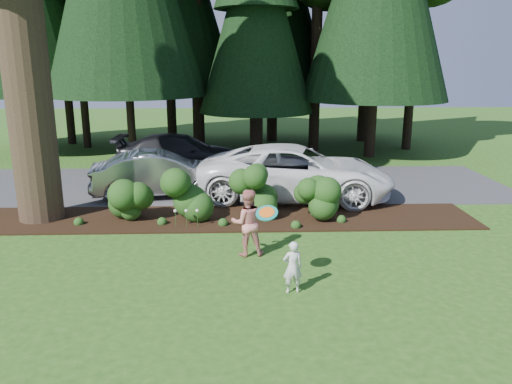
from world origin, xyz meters
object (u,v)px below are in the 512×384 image
Objects in this scene: car_white_suv at (296,172)px; frisbee at (267,213)px; car_dark_suv at (180,153)px; adult at (247,223)px; car_silver_wagon at (161,174)px; child at (293,267)px.

car_white_suv is 13.70× the size of frisbee.
car_dark_suv is 11.62m from frisbee.
car_white_suv is at bearing 78.76° from frisbee.
frisbee reaches higher than adult.
car_silver_wagon is 2.88× the size of adult.
adult is at bearing -75.83° from child.
frisbee is at bearing -28.53° from child.
frisbee reaches higher than child.
car_silver_wagon is 9.89× the size of frisbee.
car_white_suv is (4.53, -0.48, 0.13)m from car_silver_wagon.
car_silver_wagon is at bearing 92.24° from car_white_suv.
adult reaches higher than car_dark_suv.
car_dark_suv is at bearing -81.65° from child.
car_dark_suv is at bearing 104.76° from frisbee.
car_dark_suv is (-4.31, 4.40, -0.12)m from car_white_suv.
child is 0.67× the size of adult.
car_silver_wagon is 7.99m from frisbee.
frisbee reaches higher than car_dark_suv.
car_silver_wagon is at bearing 177.36° from car_dark_suv.
car_white_suv reaches higher than car_dark_suv.
adult is at bearing -163.84° from car_dark_suv.
car_silver_wagon is at bearing 113.55° from frisbee.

